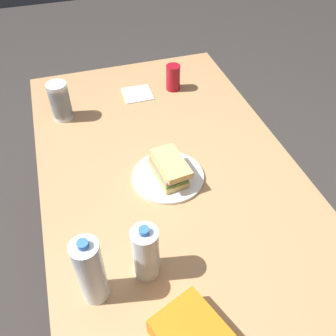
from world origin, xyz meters
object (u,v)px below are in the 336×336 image
(plastic_cup_stack, at_px, (60,101))
(water_bottle_spare, at_px, (91,271))
(soda_can_red, at_px, (173,78))
(dining_table, at_px, (175,199))
(sandwich, at_px, (169,168))
(water_bottle_tall, at_px, (146,253))
(paper_plate, at_px, (168,177))

(plastic_cup_stack, xyz_separation_m, water_bottle_spare, (0.85, 0.00, 0.03))
(soda_can_red, bearing_deg, dining_table, -17.00)
(soda_can_red, bearing_deg, water_bottle_spare, -29.45)
(sandwich, height_order, plastic_cup_stack, plastic_cup_stack)
(plastic_cup_stack, bearing_deg, water_bottle_tall, 10.61)
(sandwich, relative_size, plastic_cup_stack, 1.14)
(dining_table, xyz_separation_m, sandwich, (-0.03, -0.02, 0.14))
(paper_plate, bearing_deg, water_bottle_spare, -41.38)
(soda_can_red, relative_size, water_bottle_spare, 0.49)
(sandwich, distance_m, water_bottle_tall, 0.38)
(dining_table, height_order, paper_plate, paper_plate)
(sandwich, distance_m, soda_can_red, 0.59)
(dining_table, relative_size, sandwich, 9.26)
(soda_can_red, height_order, water_bottle_spare, water_bottle_spare)
(dining_table, relative_size, paper_plate, 6.76)
(dining_table, bearing_deg, paper_plate, -153.24)
(soda_can_red, height_order, plastic_cup_stack, plastic_cup_stack)
(dining_table, distance_m, water_bottle_spare, 0.52)
(water_bottle_tall, bearing_deg, paper_plate, 153.43)
(water_bottle_tall, bearing_deg, sandwich, 152.88)
(water_bottle_spare, bearing_deg, dining_table, 134.19)
(water_bottle_tall, bearing_deg, dining_table, 148.37)
(dining_table, height_order, water_bottle_tall, water_bottle_tall)
(dining_table, xyz_separation_m, water_bottle_spare, (0.33, -0.34, 0.20))
(dining_table, height_order, sandwich, sandwich)
(paper_plate, distance_m, soda_can_red, 0.59)
(paper_plate, xyz_separation_m, soda_can_red, (-0.56, 0.20, 0.05))
(paper_plate, relative_size, soda_can_red, 2.14)
(soda_can_red, relative_size, water_bottle_tall, 0.60)
(sandwich, xyz_separation_m, water_bottle_tall, (0.34, -0.17, 0.04))
(dining_table, bearing_deg, plastic_cup_stack, -146.53)
(soda_can_red, xyz_separation_m, plastic_cup_stack, (0.07, -0.52, 0.02))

